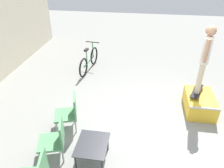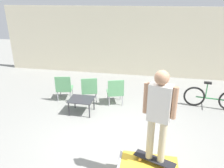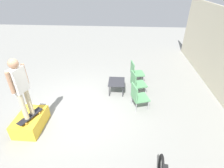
{
  "view_description": "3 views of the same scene",
  "coord_description": "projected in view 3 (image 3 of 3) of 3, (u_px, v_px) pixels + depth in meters",
  "views": [
    {
      "loc": [
        -4.18,
        0.41,
        3.68
      ],
      "look_at": [
        0.24,
        1.09,
        1.01
      ],
      "focal_mm": 35.0,
      "sensor_mm": 36.0,
      "label": 1
    },
    {
      "loc": [
        0.84,
        -4.44,
        3.38
      ],
      "look_at": [
        -0.23,
        1.21,
        1.06
      ],
      "focal_mm": 35.0,
      "sensor_mm": 36.0,
      "label": 2
    },
    {
      "loc": [
        4.59,
        1.5,
        3.9
      ],
      "look_at": [
        -0.12,
        1.17,
        1.01
      ],
      "focal_mm": 28.0,
      "sensor_mm": 36.0,
      "label": 3
    }
  ],
  "objects": [
    {
      "name": "ground_plane",
      "position": [
        78.0,
        109.0,
        6.03
      ],
      "size": [
        24.0,
        24.0,
        0.0
      ],
      "primitive_type": "plane",
      "color": "gray"
    },
    {
      "name": "skate_ramp_box",
      "position": [
        31.0,
        121.0,
        5.21
      ],
      "size": [
        1.12,
        0.72,
        0.47
      ],
      "color": "gold",
      "rests_on": "ground_plane"
    },
    {
      "name": "skateboard_on_ramp",
      "position": [
        30.0,
        116.0,
        4.95
      ],
      "size": [
        0.8,
        0.47,
        0.07
      ],
      "rotation": [
        0.0,
        0.0,
        -0.38
      ],
      "color": "black",
      "rests_on": "skate_ramp_box"
    },
    {
      "name": "person_skater",
      "position": [
        20.0,
        85.0,
        4.41
      ],
      "size": [
        0.56,
        0.29,
        1.75
      ],
      "rotation": [
        0.0,
        0.0,
        -0.25
      ],
      "color": "#C6B793",
      "rests_on": "skateboard_on_ramp"
    },
    {
      "name": "coffee_table",
      "position": [
        117.0,
        83.0,
        6.76
      ],
      "size": [
        0.74,
        0.62,
        0.47
      ],
      "color": "#2D2D33",
      "rests_on": "ground_plane"
    },
    {
      "name": "patio_chair_left",
      "position": [
        135.0,
        71.0,
        7.41
      ],
      "size": [
        0.61,
        0.61,
        0.9
      ],
      "rotation": [
        0.0,
        0.0,
        3.35
      ],
      "color": "#99999E",
      "rests_on": "ground_plane"
    },
    {
      "name": "patio_chair_center",
      "position": [
        137.0,
        82.0,
        6.65
      ],
      "size": [
        0.65,
        0.65,
        0.9
      ],
      "rotation": [
        0.0,
        0.0,
        3.45
      ],
      "color": "#99999E",
      "rests_on": "ground_plane"
    },
    {
      "name": "patio_chair_right",
      "position": [
        138.0,
        96.0,
        5.89
      ],
      "size": [
        0.65,
        0.65,
        0.9
      ],
      "rotation": [
        0.0,
        0.0,
        3.45
      ],
      "color": "#99999E",
      "rests_on": "ground_plane"
    }
  ]
}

